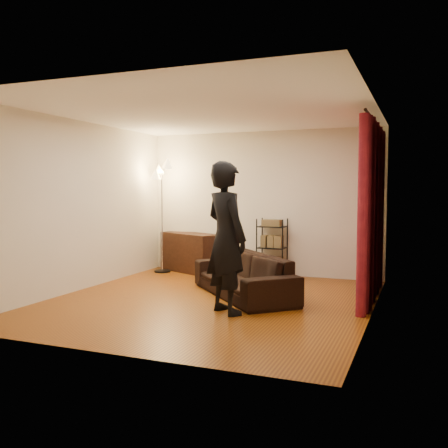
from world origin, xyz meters
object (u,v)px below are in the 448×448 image
at_px(sofa, 243,275).
at_px(person, 226,238).
at_px(media_cabinet, 190,252).
at_px(floor_lamp, 162,218).
at_px(storage_boxes, 226,253).
at_px(wire_shelf, 272,248).

distance_m(sofa, person, 1.25).
bearing_deg(media_cabinet, floor_lamp, -128.03).
bearing_deg(sofa, floor_lamp, -167.28).
bearing_deg(storage_boxes, media_cabinet, 177.74).
xyz_separation_m(storage_boxes, floor_lamp, (-1.26, -0.22, 0.64)).
bearing_deg(media_cabinet, person, -31.46).
height_order(person, wire_shelf, person).
bearing_deg(floor_lamp, storage_boxes, 9.85).
height_order(storage_boxes, floor_lamp, floor_lamp).
relative_size(person, wire_shelf, 1.84).
height_order(sofa, storage_boxes, storage_boxes).
height_order(sofa, media_cabinet, media_cabinet).
relative_size(media_cabinet, floor_lamp, 0.61).
xyz_separation_m(person, media_cabinet, (-1.85, 2.77, -0.61)).
bearing_deg(floor_lamp, sofa, -33.92).
distance_m(sofa, storage_boxes, 1.95).
distance_m(media_cabinet, floor_lamp, 0.87).
bearing_deg(wire_shelf, person, -66.42).
relative_size(media_cabinet, storage_boxes, 1.57).
bearing_deg(person, wire_shelf, -50.87).
distance_m(storage_boxes, wire_shelf, 0.88).
bearing_deg(person, floor_lamp, -12.27).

